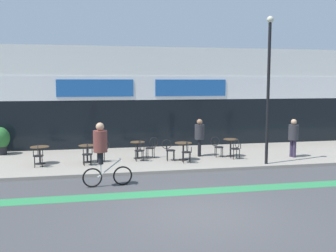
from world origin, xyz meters
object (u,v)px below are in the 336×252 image
(cafe_chair_3_near, at_px, (187,150))
(cafe_chair_4_side, at_px, (217,145))
(cafe_chair_2_near, at_px, (140,149))
(lamp_post, at_px, (268,81))
(cafe_chair_2_side, at_px, (152,146))
(bistro_table_1, at_px, (87,150))
(planter_pot, at_px, (0,140))
(pedestrian_near_end, at_px, (293,135))
(cafe_chair_1_near, at_px, (87,153))
(cafe_chair_1_side, at_px, (103,149))
(cafe_chair_3_side, at_px, (169,148))
(bistro_table_2, at_px, (138,147))
(cafe_chair_4_near, at_px, (236,147))
(bistro_table_3, at_px, (183,148))
(bistro_table_4, at_px, (231,144))
(pedestrian_far_end, at_px, (199,134))
(cyclist_0, at_px, (102,149))
(cafe_chair_0_near, at_px, (38,154))
(bistro_table_0, at_px, (40,151))

(cafe_chair_3_near, distance_m, cafe_chair_4_side, 1.93)
(cafe_chair_2_near, bearing_deg, lamp_post, -110.52)
(cafe_chair_2_side, bearing_deg, bistro_table_1, 2.36)
(planter_pot, height_order, pedestrian_near_end, pedestrian_near_end)
(cafe_chair_1_near, xyz_separation_m, cafe_chair_1_side, (0.62, 0.62, 0.00))
(cafe_chair_3_side, height_order, planter_pot, planter_pot)
(bistro_table_2, height_order, cafe_chair_2_side, cafe_chair_2_side)
(bistro_table_1, height_order, cafe_chair_4_side, cafe_chair_4_side)
(cafe_chair_4_near, bearing_deg, bistro_table_3, 79.51)
(cafe_chair_1_side, distance_m, cafe_chair_3_side, 2.76)
(cafe_chair_2_side, bearing_deg, cafe_chair_2_near, 38.96)
(bistro_table_2, relative_size, lamp_post, 0.12)
(bistro_table_2, distance_m, bistro_table_4, 4.13)
(bistro_table_3, bearing_deg, pedestrian_near_end, -3.75)
(bistro_table_4, height_order, pedestrian_far_end, pedestrian_far_end)
(pedestrian_far_end, bearing_deg, bistro_table_1, -159.30)
(bistro_table_1, relative_size, pedestrian_near_end, 0.43)
(bistro_table_3, relative_size, pedestrian_near_end, 0.44)
(cafe_chair_1_near, distance_m, cyclist_0, 2.98)
(cafe_chair_0_near, height_order, cafe_chair_2_near, same)
(cafe_chair_2_near, relative_size, pedestrian_far_end, 0.54)
(bistro_table_2, relative_size, cafe_chair_0_near, 0.81)
(cafe_chair_3_near, height_order, cyclist_0, cyclist_0)
(cafe_chair_1_side, distance_m, planter_pot, 5.19)
(planter_pot, relative_size, cyclist_0, 0.59)
(cafe_chair_4_side, distance_m, pedestrian_near_end, 3.38)
(bistro_table_2, xyz_separation_m, cafe_chair_2_near, (0.00, -0.63, 0.00))
(bistro_table_4, distance_m, cafe_chair_4_near, 0.63)
(bistro_table_0, bearing_deg, cafe_chair_2_side, 4.54)
(cafe_chair_2_near, height_order, pedestrian_far_end, pedestrian_far_end)
(cafe_chair_1_near, distance_m, cafe_chair_2_side, 2.95)
(cafe_chair_1_side, relative_size, cafe_chair_4_near, 1.00)
(pedestrian_near_end, bearing_deg, lamp_post, -165.11)
(cafe_chair_1_side, xyz_separation_m, cafe_chair_3_side, (2.74, -0.31, 0.00))
(bistro_table_0, height_order, cafe_chair_1_near, cafe_chair_1_near)
(cafe_chair_0_near, height_order, cafe_chair_2_side, same)
(cafe_chair_2_side, bearing_deg, cafe_chair_1_near, 14.46)
(bistro_table_2, height_order, bistro_table_3, bistro_table_3)
(cafe_chair_1_near, height_order, lamp_post, lamp_post)
(cafe_chair_3_near, xyz_separation_m, pedestrian_far_end, (0.93, 1.36, 0.47))
(bistro_table_0, relative_size, bistro_table_2, 1.03)
(lamp_post, bearing_deg, bistro_table_4, 115.52)
(bistro_table_1, relative_size, cafe_chair_4_side, 0.79)
(cafe_chair_2_near, bearing_deg, cafe_chair_2_side, -47.64)
(bistro_table_4, height_order, cafe_chair_2_near, cafe_chair_2_near)
(cafe_chair_3_side, bearing_deg, cafe_chair_1_near, -168.38)
(cafe_chair_4_near, bearing_deg, cafe_chair_2_near, 80.63)
(planter_pot, relative_size, pedestrian_near_end, 0.75)
(bistro_table_3, bearing_deg, pedestrian_far_end, 38.64)
(lamp_post, bearing_deg, bistro_table_2, 156.42)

